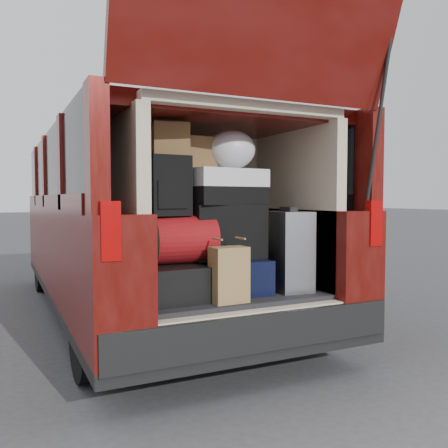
{
  "coord_description": "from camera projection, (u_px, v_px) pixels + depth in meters",
  "views": [
    {
      "loc": [
        -1.37,
        -2.7,
        1.18
      ],
      "look_at": [
        0.03,
        0.2,
        1.01
      ],
      "focal_mm": 38.0,
      "sensor_mm": 36.0,
      "label": 1
    }
  ],
  "objects": [
    {
      "name": "ground",
      "position": [
        234.0,
        380.0,
        3.09
      ],
      "size": [
        80.0,
        80.0,
        0.0
      ],
      "primitive_type": "plane",
      "color": "#363639",
      "rests_on": "ground"
    },
    {
      "name": "minivan",
      "position": [
        150.0,
        226.0,
        4.71
      ],
      "size": [
        1.9,
        5.35,
        2.77
      ],
      "color": "black",
      "rests_on": "ground"
    },
    {
      "name": "load_floor",
      "position": [
        216.0,
        328.0,
        3.32
      ],
      "size": [
        1.24,
        1.05,
        0.55
      ],
      "primitive_type": "cube",
      "color": "black",
      "rests_on": "ground"
    },
    {
      "name": "black_hardshell",
      "position": [
        168.0,
        281.0,
        2.99
      ],
      "size": [
        0.42,
        0.56,
        0.22
      ],
      "primitive_type": "cube",
      "rotation": [
        0.0,
        0.0,
        0.04
      ],
      "color": "black",
      "rests_on": "load_floor"
    },
    {
      "name": "navy_hardshell",
      "position": [
        229.0,
        275.0,
        3.21
      ],
      "size": [
        0.45,
        0.54,
        0.23
      ],
      "primitive_type": "cube",
      "rotation": [
        0.0,
        0.0,
        -0.05
      ],
      "color": "black",
      "rests_on": "load_floor"
    },
    {
      "name": "silver_roller",
      "position": [
        288.0,
        251.0,
        3.27
      ],
      "size": [
        0.26,
        0.38,
        0.54
      ],
      "primitive_type": "cube",
      "rotation": [
        0.0,
        0.0,
        -0.11
      ],
      "color": "silver",
      "rests_on": "load_floor"
    },
    {
      "name": "kraft_bag",
      "position": [
        229.0,
        275.0,
        2.87
      ],
      "size": [
        0.22,
        0.15,
        0.34
      ],
      "primitive_type": "cube",
      "rotation": [
        0.0,
        0.0,
        0.04
      ],
      "color": "#9B7B46",
      "rests_on": "load_floor"
    },
    {
      "name": "red_duffel",
      "position": [
        178.0,
        240.0,
        3.0
      ],
      "size": [
        0.48,
        0.32,
        0.3
      ],
      "primitive_type": "cube",
      "rotation": [
        0.0,
        0.0,
        -0.04
      ],
      "color": "maroon",
      "rests_on": "black_hardshell"
    },
    {
      "name": "black_soft_case",
      "position": [
        225.0,
        231.0,
        3.2
      ],
      "size": [
        0.5,
        0.3,
        0.36
      ],
      "primitive_type": "cube",
      "rotation": [
        0.0,
        0.0,
        0.0
      ],
      "color": "black",
      "rests_on": "navy_hardshell"
    },
    {
      "name": "backpack",
      "position": [
        168.0,
        186.0,
        2.96
      ],
      "size": [
        0.28,
        0.19,
        0.38
      ],
      "primitive_type": "cube",
      "rotation": [
        0.0,
        0.0,
        0.1
      ],
      "color": "black",
      "rests_on": "red_duffel"
    },
    {
      "name": "twotone_duffel",
      "position": [
        226.0,
        187.0,
        3.19
      ],
      "size": [
        0.57,
        0.36,
        0.24
      ],
      "primitive_type": "cube",
      "rotation": [
        0.0,
        0.0,
        0.16
      ],
      "color": "silver",
      "rests_on": "black_soft_case"
    },
    {
      "name": "grocery_sack_lower",
      "position": [
        170.0,
        140.0,
        2.99
      ],
      "size": [
        0.25,
        0.22,
        0.21
      ],
      "primitive_type": "cube",
      "rotation": [
        0.0,
        0.0,
        -0.15
      ],
      "color": "brown",
      "rests_on": "backpack"
    },
    {
      "name": "grocery_sack_upper",
      "position": [
        198.0,
        153.0,
        3.16
      ],
      "size": [
        0.23,
        0.2,
        0.21
      ],
      "primitive_type": "cube",
      "rotation": [
        0.0,
        0.0,
        0.14
      ],
      "color": "brown",
      "rests_on": "twotone_duffel"
    },
    {
      "name": "plastic_bag_center",
      "position": [
        231.0,
        150.0,
        3.22
      ],
      "size": [
        0.36,
        0.34,
        0.27
      ],
      "primitive_type": "ellipsoid",
      "rotation": [
        0.0,
        0.0,
        0.1
      ],
      "color": "silver",
      "rests_on": "twotone_duffel"
    }
  ]
}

